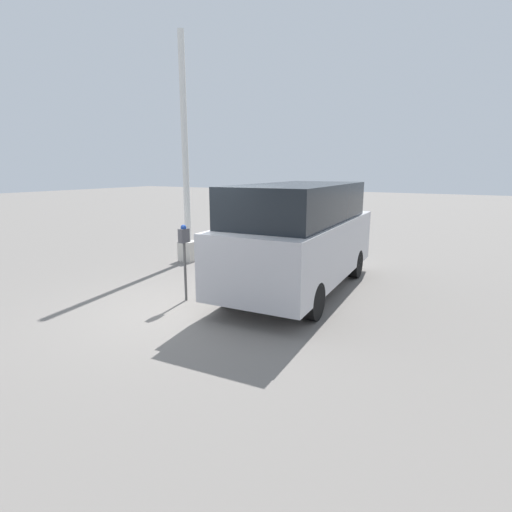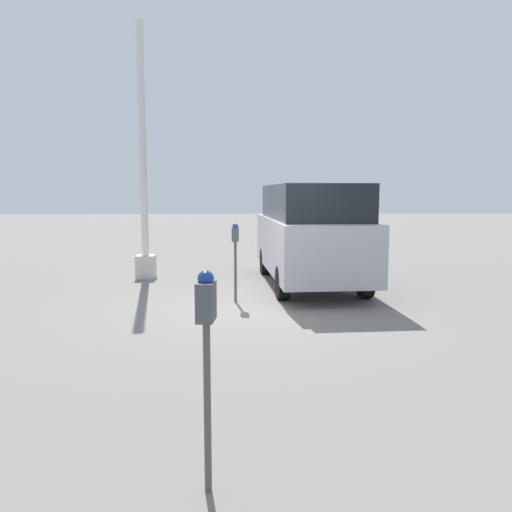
% 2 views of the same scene
% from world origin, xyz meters
% --- Properties ---
extents(ground_plane, '(80.00, 80.00, 0.00)m').
position_xyz_m(ground_plane, '(0.00, 0.00, 0.00)').
color(ground_plane, slate).
extents(parking_meter_near, '(0.21, 0.13, 1.48)m').
position_xyz_m(parking_meter_near, '(0.28, 0.41, 1.09)').
color(parking_meter_near, '#4C4C4C').
rests_on(parking_meter_near, ground).
extents(lamp_post, '(0.44, 0.44, 5.89)m').
position_xyz_m(lamp_post, '(3.02, 2.55, 2.02)').
color(lamp_post, beige).
rests_on(lamp_post, ground).
extents(parked_van, '(4.96, 2.07, 2.21)m').
position_xyz_m(parked_van, '(1.96, -1.23, 1.18)').
color(parked_van, '#B2B2B7').
rests_on(parked_van, ground).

